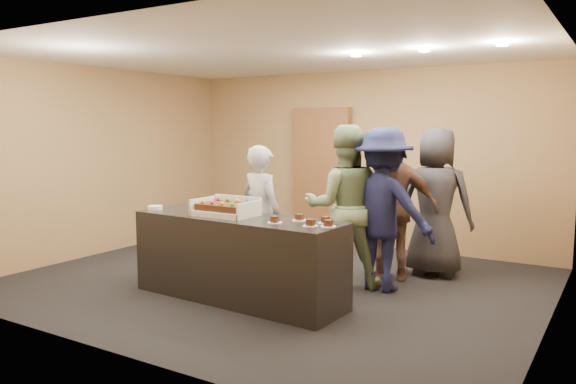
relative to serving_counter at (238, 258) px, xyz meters
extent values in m
plane|color=black|center=(-0.05, 0.80, -0.45)|extent=(6.00, 6.00, 0.00)
plane|color=white|center=(-0.05, 0.80, 2.25)|extent=(6.00, 6.00, 0.00)
cube|color=#AD8254|center=(-0.05, 3.30, 0.90)|extent=(6.00, 0.04, 2.70)
cube|color=#AD8254|center=(-0.05, -1.70, 0.90)|extent=(6.00, 0.04, 2.70)
cube|color=#AD8254|center=(-3.05, 0.80, 0.90)|extent=(0.04, 5.00, 2.70)
cube|color=#AD8254|center=(2.95, 0.80, 0.90)|extent=(0.04, 5.00, 2.70)
cube|color=black|center=(0.00, 0.00, 0.00)|extent=(2.43, 0.82, 0.90)
cube|color=brown|center=(-0.71, 3.21, 0.62)|extent=(0.98, 0.15, 2.15)
cube|color=white|center=(-0.16, 0.00, 0.48)|extent=(0.63, 0.44, 0.06)
cube|color=white|center=(-0.47, 0.00, 0.54)|extent=(0.02, 0.44, 0.17)
cube|color=white|center=(0.16, 0.00, 0.54)|extent=(0.02, 0.44, 0.17)
cube|color=white|center=(-0.16, 0.22, 0.55)|extent=(0.63, 0.02, 0.19)
cube|color=#3B1E0D|center=(-0.16, 0.00, 0.54)|extent=(0.55, 0.38, 0.07)
sphere|color=red|center=(-0.37, 0.13, 0.60)|extent=(0.04, 0.04, 0.04)
sphere|color=#349218|center=(-0.23, 0.13, 0.60)|extent=(0.04, 0.04, 0.04)
sphere|color=#FFFC1A|center=(-0.10, 0.13, 0.60)|extent=(0.04, 0.04, 0.04)
sphere|color=blue|center=(0.03, 0.13, 0.60)|extent=(0.04, 0.04, 0.04)
sphere|color=yellow|center=(-0.37, -0.13, 0.60)|extent=(0.04, 0.04, 0.04)
sphere|color=#B426A0|center=(-0.23, -0.13, 0.60)|extent=(0.04, 0.04, 0.04)
sphere|color=gold|center=(-0.10, -0.13, 0.60)|extent=(0.04, 0.04, 0.04)
sphere|color=green|center=(0.03, -0.13, 0.60)|extent=(0.04, 0.04, 0.04)
cylinder|color=white|center=(-1.13, -0.07, 0.47)|extent=(0.17, 0.17, 0.04)
cylinder|color=white|center=(0.55, -0.12, 0.45)|extent=(0.15, 0.15, 0.01)
cube|color=#3B1E0D|center=(0.55, -0.12, 0.49)|extent=(0.07, 0.06, 0.06)
cylinder|color=white|center=(0.69, 0.12, 0.45)|extent=(0.15, 0.15, 0.01)
cube|color=#3B1E0D|center=(0.69, 0.12, 0.49)|extent=(0.07, 0.06, 0.06)
cylinder|color=white|center=(0.94, -0.10, 0.45)|extent=(0.15, 0.15, 0.01)
cube|color=#3B1E0D|center=(0.94, -0.10, 0.49)|extent=(0.07, 0.06, 0.06)
cylinder|color=white|center=(0.99, 0.12, 0.45)|extent=(0.15, 0.15, 0.01)
cube|color=#3B1E0D|center=(0.99, 0.12, 0.49)|extent=(0.07, 0.06, 0.06)
cylinder|color=white|center=(1.10, -0.04, 0.45)|extent=(0.15, 0.15, 0.01)
cube|color=#3B1E0D|center=(1.10, -0.04, 0.49)|extent=(0.07, 0.06, 0.06)
imported|color=#A6A6AC|center=(-0.16, 0.68, 0.37)|extent=(0.67, 0.52, 1.63)
imported|color=gray|center=(0.74, 1.05, 0.49)|extent=(1.14, 1.07, 1.87)
imported|color=#14163A|center=(1.17, 1.16, 0.47)|extent=(1.22, 0.74, 1.85)
imported|color=brown|center=(1.12, 1.64, 0.44)|extent=(1.12, 0.68, 1.78)
imported|color=#29282D|center=(1.49, 2.09, 0.48)|extent=(0.93, 0.63, 1.85)
cylinder|color=#FFEAC6|center=(0.75, 1.30, 2.22)|extent=(0.12, 0.12, 0.03)
cylinder|color=#FFEAC6|center=(1.55, 1.30, 2.22)|extent=(0.12, 0.12, 0.03)
cylinder|color=#FFEAC6|center=(2.35, 1.30, 2.22)|extent=(0.12, 0.12, 0.03)
camera|label=1|loc=(3.53, -4.72, 1.40)|focal=35.00mm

